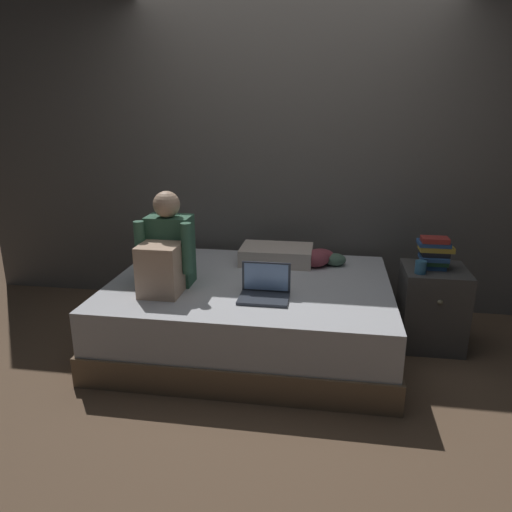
{
  "coord_description": "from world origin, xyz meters",
  "views": [
    {
      "loc": [
        0.34,
        -2.86,
        1.68
      ],
      "look_at": [
        -0.13,
        0.1,
        0.75
      ],
      "focal_mm": 33.66,
      "sensor_mm": 36.0,
      "label": 1
    }
  ],
  "objects_px": {
    "pillow": "(276,255)",
    "mug": "(421,267)",
    "bed": "(250,313)",
    "clothes_pile": "(320,258)",
    "laptop": "(265,290)",
    "person_sitting": "(166,252)",
    "nightstand": "(432,307)",
    "book_stack": "(434,253)"
  },
  "relations": [
    {
      "from": "pillow",
      "to": "mug",
      "type": "height_order",
      "value": "mug"
    },
    {
      "from": "bed",
      "to": "clothes_pile",
      "type": "bearing_deg",
      "value": 42.11
    },
    {
      "from": "laptop",
      "to": "pillow",
      "type": "bearing_deg",
      "value": 90.78
    },
    {
      "from": "person_sitting",
      "to": "laptop",
      "type": "relative_size",
      "value": 2.05
    },
    {
      "from": "bed",
      "to": "mug",
      "type": "bearing_deg",
      "value": 4.38
    },
    {
      "from": "mug",
      "to": "bed",
      "type": "bearing_deg",
      "value": -175.62
    },
    {
      "from": "bed",
      "to": "mug",
      "type": "height_order",
      "value": "mug"
    },
    {
      "from": "pillow",
      "to": "mug",
      "type": "distance_m",
      "value": 1.1
    },
    {
      "from": "nightstand",
      "to": "mug",
      "type": "height_order",
      "value": "mug"
    },
    {
      "from": "bed",
      "to": "nightstand",
      "type": "xyz_separation_m",
      "value": [
        1.3,
        0.21,
        0.05
      ]
    },
    {
      "from": "bed",
      "to": "book_stack",
      "type": "xyz_separation_m",
      "value": [
        1.28,
        0.22,
        0.45
      ]
    },
    {
      "from": "laptop",
      "to": "book_stack",
      "type": "height_order",
      "value": "book_stack"
    },
    {
      "from": "bed",
      "to": "clothes_pile",
      "type": "distance_m",
      "value": 0.72
    },
    {
      "from": "person_sitting",
      "to": "clothes_pile",
      "type": "xyz_separation_m",
      "value": [
        1.02,
        0.65,
        -0.19
      ]
    },
    {
      "from": "clothes_pile",
      "to": "laptop",
      "type": "bearing_deg",
      "value": -114.69
    },
    {
      "from": "nightstand",
      "to": "person_sitting",
      "type": "distance_m",
      "value": 1.94
    },
    {
      "from": "person_sitting",
      "to": "mug",
      "type": "bearing_deg",
      "value": 10.1
    },
    {
      "from": "laptop",
      "to": "book_stack",
      "type": "bearing_deg",
      "value": 24.58
    },
    {
      "from": "laptop",
      "to": "clothes_pile",
      "type": "xyz_separation_m",
      "value": [
        0.34,
        0.73,
        0.0
      ]
    },
    {
      "from": "laptop",
      "to": "mug",
      "type": "relative_size",
      "value": 3.56
    },
    {
      "from": "pillow",
      "to": "clothes_pile",
      "type": "bearing_deg",
      "value": -2.69
    },
    {
      "from": "nightstand",
      "to": "laptop",
      "type": "height_order",
      "value": "laptop"
    },
    {
      "from": "bed",
      "to": "laptop",
      "type": "xyz_separation_m",
      "value": [
        0.14,
        -0.3,
        0.31
      ]
    },
    {
      "from": "bed",
      "to": "mug",
      "type": "distance_m",
      "value": 1.24
    },
    {
      "from": "book_stack",
      "to": "mug",
      "type": "relative_size",
      "value": 2.67
    },
    {
      "from": "laptop",
      "to": "clothes_pile",
      "type": "relative_size",
      "value": 0.88
    },
    {
      "from": "mug",
      "to": "clothes_pile",
      "type": "xyz_separation_m",
      "value": [
        -0.69,
        0.34,
        -0.07
      ]
    },
    {
      "from": "mug",
      "to": "person_sitting",
      "type": "bearing_deg",
      "value": -169.9
    },
    {
      "from": "person_sitting",
      "to": "book_stack",
      "type": "bearing_deg",
      "value": 13.51
    },
    {
      "from": "person_sitting",
      "to": "clothes_pile",
      "type": "distance_m",
      "value": 1.22
    },
    {
      "from": "book_stack",
      "to": "clothes_pile",
      "type": "height_order",
      "value": "book_stack"
    },
    {
      "from": "bed",
      "to": "pillow",
      "type": "distance_m",
      "value": 0.57
    },
    {
      "from": "bed",
      "to": "pillow",
      "type": "bearing_deg",
      "value": 73.39
    },
    {
      "from": "bed",
      "to": "laptop",
      "type": "height_order",
      "value": "laptop"
    },
    {
      "from": "laptop",
      "to": "book_stack",
      "type": "xyz_separation_m",
      "value": [
        1.13,
        0.52,
        0.15
      ]
    },
    {
      "from": "nightstand",
      "to": "pillow",
      "type": "distance_m",
      "value": 1.22
    },
    {
      "from": "clothes_pile",
      "to": "pillow",
      "type": "bearing_deg",
      "value": 177.31
    },
    {
      "from": "bed",
      "to": "pillow",
      "type": "height_order",
      "value": "pillow"
    },
    {
      "from": "laptop",
      "to": "pillow",
      "type": "height_order",
      "value": "laptop"
    },
    {
      "from": "bed",
      "to": "laptop",
      "type": "bearing_deg",
      "value": -64.04
    },
    {
      "from": "pillow",
      "to": "clothes_pile",
      "type": "relative_size",
      "value": 1.54
    },
    {
      "from": "nightstand",
      "to": "clothes_pile",
      "type": "xyz_separation_m",
      "value": [
        -0.82,
        0.22,
        0.26
      ]
    }
  ]
}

